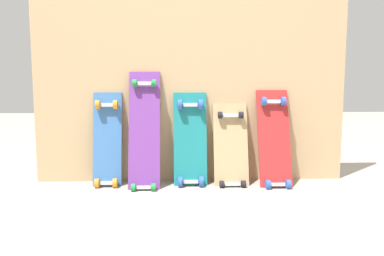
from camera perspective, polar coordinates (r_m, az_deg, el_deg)
name	(u,v)px	position (r m, az deg, el deg)	size (l,w,h in m)	color
ground_plane	(192,182)	(2.73, -0.07, -8.07)	(12.00, 12.00, 0.00)	#A89E8E
plywood_wall_panel	(191,70)	(2.71, -0.13, 8.62)	(2.19, 0.04, 1.58)	tan
skateboard_blue	(107,144)	(2.68, -12.53, -2.32)	(0.19, 0.20, 0.70)	#386BAD
skateboard_purple	(144,135)	(2.59, -7.13, -1.03)	(0.21, 0.29, 0.85)	#6B338C
skateboard_teal	(190,143)	(2.64, -0.26, -2.27)	(0.23, 0.21, 0.69)	#197A7F
skateboard_natural	(231,150)	(2.66, 5.82, -3.24)	(0.24, 0.23, 0.63)	tan
skateboard_red	(274,143)	(2.68, 12.20, -2.17)	(0.22, 0.28, 0.72)	#B22626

